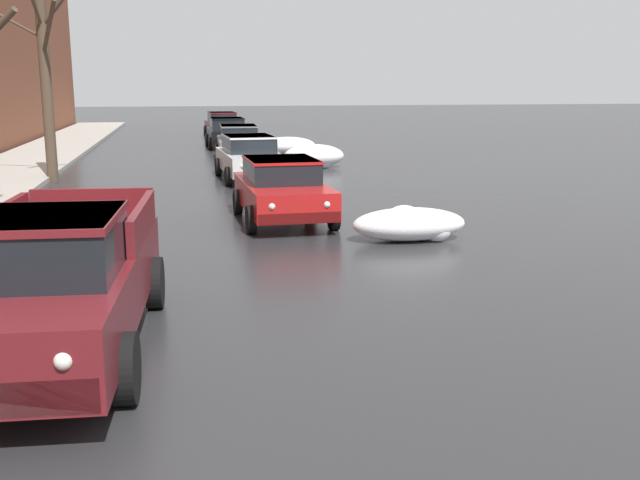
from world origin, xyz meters
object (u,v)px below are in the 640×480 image
at_px(sedan_white_parked_kerbside_mid, 250,156).
at_px(sedan_grey_parked_far_down_block, 239,142).
at_px(bare_tree_far_down_block, 45,73).
at_px(sedan_black_queued_behind_truck, 227,132).
at_px(sedan_red_parked_kerbside_close, 282,188).
at_px(sedan_maroon_at_far_intersection, 222,124).
at_px(pickup_truck_maroon_approaching_near_lane, 54,281).

xyz_separation_m(sedan_white_parked_kerbside_mid, sedan_grey_parked_far_down_block, (0.10, 5.90, -0.00)).
relative_size(bare_tree_far_down_block, sedan_black_queued_behind_truck, 1.53).
height_order(sedan_red_parked_kerbside_close, sedan_grey_parked_far_down_block, same).
bearing_deg(bare_tree_far_down_block, sedan_white_parked_kerbside_mid, -7.17).
bearing_deg(bare_tree_far_down_block, sedan_maroon_at_far_intersection, 70.94).
bearing_deg(sedan_red_parked_kerbside_close, pickup_truck_maroon_approaching_near_lane, -114.96).
bearing_deg(sedan_red_parked_kerbside_close, sedan_maroon_at_far_intersection, 89.78).
distance_m(bare_tree_far_down_block, sedan_maroon_at_far_intersection, 19.75).
bearing_deg(sedan_white_parked_kerbside_mid, sedan_red_parked_kerbside_close, -89.52).
xyz_separation_m(sedan_grey_parked_far_down_block, sedan_black_queued_behind_truck, (-0.08, 6.40, -0.00)).
height_order(bare_tree_far_down_block, sedan_grey_parked_far_down_block, bare_tree_far_down_block).
bearing_deg(sedan_maroon_at_far_intersection, bare_tree_far_down_block, -109.06).
height_order(pickup_truck_maroon_approaching_near_lane, sedan_maroon_at_far_intersection, pickup_truck_maroon_approaching_near_lane).
distance_m(pickup_truck_maroon_approaching_near_lane, sedan_white_parked_kerbside_mid, 15.81).
height_order(bare_tree_far_down_block, sedan_red_parked_kerbside_close, bare_tree_far_down_block).
relative_size(pickup_truck_maroon_approaching_near_lane, sedan_grey_parked_far_down_block, 1.25).
distance_m(bare_tree_far_down_block, sedan_white_parked_kerbside_mid, 6.80).
height_order(sedan_grey_parked_far_down_block, sedan_maroon_at_far_intersection, same).
relative_size(pickup_truck_maroon_approaching_near_lane, sedan_red_parked_kerbside_close, 1.36).
bearing_deg(sedan_maroon_at_far_intersection, sedan_grey_parked_far_down_block, -90.28).
distance_m(sedan_red_parked_kerbside_close, sedan_grey_parked_far_down_block, 13.41).
height_order(pickup_truck_maroon_approaching_near_lane, sedan_black_queued_behind_truck, pickup_truck_maroon_approaching_near_lane).
xyz_separation_m(sedan_white_parked_kerbside_mid, sedan_maroon_at_far_intersection, (0.17, 19.28, -0.00)).
bearing_deg(pickup_truck_maroon_approaching_near_lane, bare_tree_far_down_block, 99.19).
height_order(sedan_black_queued_behind_truck, sedan_maroon_at_far_intersection, same).
height_order(sedan_red_parked_kerbside_close, sedan_black_queued_behind_truck, same).
bearing_deg(pickup_truck_maroon_approaching_near_lane, sedan_red_parked_kerbside_close, 65.04).
bearing_deg(pickup_truck_maroon_approaching_near_lane, sedan_grey_parked_far_down_block, 80.12).
distance_m(sedan_red_parked_kerbside_close, sedan_white_parked_kerbside_mid, 7.50).
xyz_separation_m(pickup_truck_maroon_approaching_near_lane, sedan_grey_parked_far_down_block, (3.71, 21.30, -0.13)).
bearing_deg(pickup_truck_maroon_approaching_near_lane, sedan_white_parked_kerbside_mid, 76.80).
relative_size(sedan_red_parked_kerbside_close, sedan_white_parked_kerbside_mid, 0.90).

